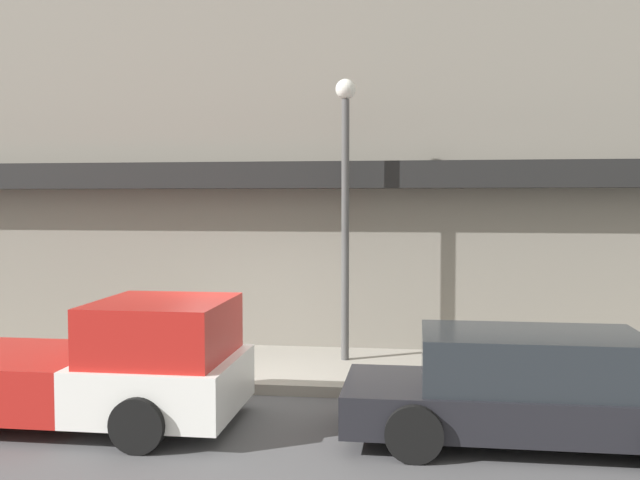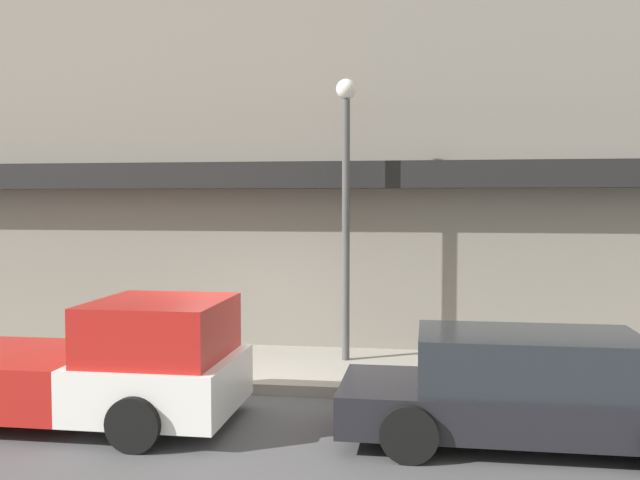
# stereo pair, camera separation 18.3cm
# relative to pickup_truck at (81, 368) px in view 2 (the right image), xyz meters

# --- Properties ---
(ground_plane) EXTENTS (80.00, 80.00, 0.00)m
(ground_plane) POSITION_rel_pickup_truck_xyz_m (2.00, 1.66, -0.75)
(ground_plane) COLOR #4C4C4F
(sidewalk) EXTENTS (36.00, 2.97, 0.17)m
(sidewalk) POSITION_rel_pickup_truck_xyz_m (2.00, 3.15, -0.66)
(sidewalk) COLOR gray
(sidewalk) RESTS_ON ground
(building) EXTENTS (19.80, 3.80, 11.14)m
(building) POSITION_rel_pickup_truck_xyz_m (1.99, 6.12, 4.80)
(building) COLOR gray
(building) RESTS_ON ground
(pickup_truck) EXTENTS (5.07, 2.25, 1.71)m
(pickup_truck) POSITION_rel_pickup_truck_xyz_m (0.00, 0.00, 0.00)
(pickup_truck) COLOR white
(pickup_truck) RESTS_ON ground
(parked_car) EXTENTS (4.66, 1.98, 1.40)m
(parked_car) POSITION_rel_pickup_truck_xyz_m (5.94, -0.00, -0.07)
(parked_car) COLOR black
(parked_car) RESTS_ON ground
(fire_hydrant) EXTENTS (0.18, 0.18, 0.74)m
(fire_hydrant) POSITION_rel_pickup_truck_xyz_m (0.38, 2.13, -0.22)
(fire_hydrant) COLOR #196633
(fire_hydrant) RESTS_ON sidewalk
(street_lamp) EXTENTS (0.36, 0.36, 5.01)m
(street_lamp) POSITION_rel_pickup_truck_xyz_m (3.25, 3.57, 2.60)
(street_lamp) COLOR #4C4C4C
(street_lamp) RESTS_ON sidewalk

